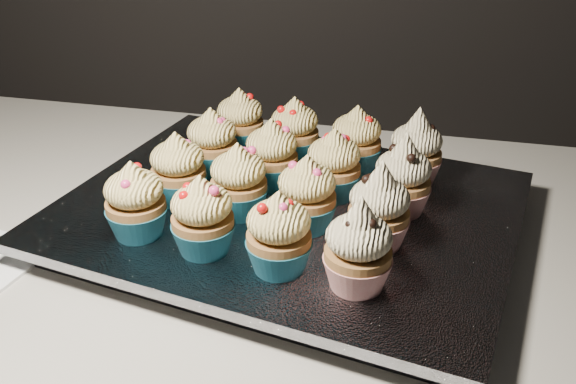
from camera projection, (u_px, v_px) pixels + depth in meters
The scene contains 19 objects.
worktop at pixel (302, 236), 0.77m from camera, with size 2.44×0.64×0.04m, color beige.
baking_tray at pixel (288, 222), 0.74m from camera, with size 0.46×0.35×0.02m, color black.
foil_lining at pixel (288, 209), 0.73m from camera, with size 0.50×0.39×0.01m, color silver.
cupcake_0 at pixel (135, 202), 0.65m from camera, with size 0.06×0.06×0.08m.
cupcake_1 at pixel (202, 218), 0.63m from camera, with size 0.06×0.06×0.08m.
cupcake_2 at pixel (279, 235), 0.60m from camera, with size 0.06×0.06×0.08m.
cupcake_3 at pixel (358, 249), 0.57m from camera, with size 0.06×0.06×0.10m.
cupcake_4 at pixel (178, 170), 0.72m from camera, with size 0.06×0.06×0.08m.
cupcake_5 at pixel (239, 182), 0.69m from camera, with size 0.06×0.06×0.08m.
cupcake_6 at pixel (307, 195), 0.67m from camera, with size 0.06×0.06×0.08m.
cupcake_7 at pixel (379, 210), 0.63m from camera, with size 0.06×0.06×0.10m.
cupcake_8 at pixel (212, 143), 0.78m from camera, with size 0.06×0.06×0.08m.
cupcake_9 at pixel (272, 156), 0.75m from camera, with size 0.06×0.06×0.08m.
cupcake_10 at pixel (334, 166), 0.73m from camera, with size 0.06×0.06×0.08m.
cupcake_11 at pixel (403, 179), 0.69m from camera, with size 0.06×0.06×0.10m.
cupcake_12 at pixel (240, 122), 0.84m from camera, with size 0.06×0.06×0.08m.
cupcake_13 at pixel (295, 131), 0.81m from camera, with size 0.06×0.06×0.08m.
cupcake_14 at pixel (356, 141), 0.79m from camera, with size 0.06×0.06×0.08m.
cupcake_15 at pixel (416, 150), 0.76m from camera, with size 0.06×0.06×0.10m.
Camera 1 is at (0.13, 1.06, 1.29)m, focal length 40.00 mm.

